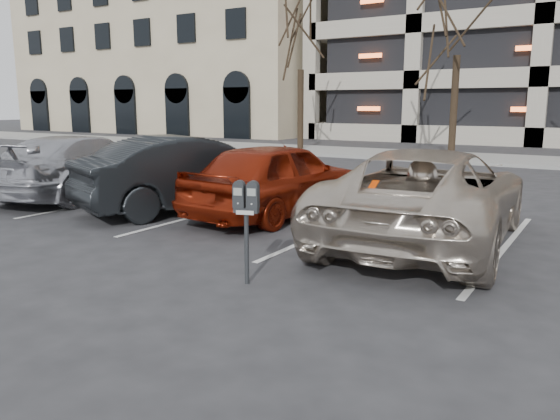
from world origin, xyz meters
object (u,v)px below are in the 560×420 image
object	(u,v)px
tree_a	(301,18)
parking_meter	(246,207)
car_dark	(192,173)
car_silver	(84,166)
car_red	(278,178)
suv_silver	(428,196)

from	to	relation	value
tree_a	parking_meter	distance (m)	19.94
car_dark	car_silver	bearing A→B (deg)	22.97
car_red	car_silver	size ratio (longest dim) A/B	0.86
car_dark	car_silver	size ratio (longest dim) A/B	0.93
parking_meter	car_dark	size ratio (longest dim) A/B	0.27
tree_a	car_red	distance (m)	15.97
tree_a	car_red	world-z (taller)	tree_a
suv_silver	car_red	size ratio (longest dim) A/B	1.28
suv_silver	car_dark	xyz separation A→B (m)	(-4.97, 0.11, 0.02)
tree_a	car_dark	xyz separation A→B (m)	(5.29, -13.77, -5.20)
tree_a	parking_meter	xyz separation A→B (m)	(9.02, -17.07, -5.00)
parking_meter	car_red	bearing A→B (deg)	98.80
car_dark	car_silver	distance (m)	3.30
car_red	car_dark	xyz separation A→B (m)	(-1.83, -0.46, 0.03)
car_dark	parking_meter	bearing A→B (deg)	160.59
tree_a	car_red	xyz separation A→B (m)	(7.12, -13.31, -5.22)
suv_silver	car_red	world-z (taller)	suv_silver
tree_a	car_silver	xyz separation A→B (m)	(1.99, -13.81, -5.23)
suv_silver	car_dark	distance (m)	4.97
tree_a	suv_silver	size ratio (longest dim) A/B	1.48
car_red	suv_silver	bearing A→B (deg)	174.81
parking_meter	car_red	world-z (taller)	car_red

